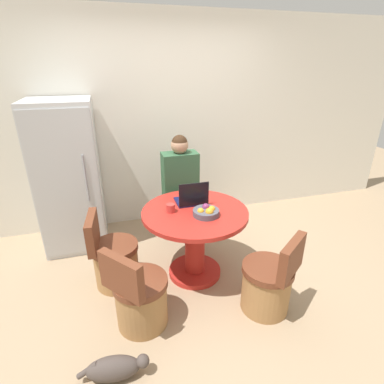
% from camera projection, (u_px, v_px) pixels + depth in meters
% --- Properties ---
extents(ground_plane, '(12.00, 12.00, 0.00)m').
position_uv_depth(ground_plane, '(204.00, 289.00, 2.90)').
color(ground_plane, '#9E8466').
extents(wall_back, '(7.00, 0.06, 2.60)m').
position_uv_depth(wall_back, '(165.00, 124.00, 3.81)').
color(wall_back, silver).
rests_on(wall_back, ground_plane).
extents(refrigerator, '(0.67, 0.69, 1.68)m').
position_uv_depth(refrigerator, '(69.00, 177.00, 3.35)').
color(refrigerator, silver).
rests_on(refrigerator, ground_plane).
extents(dining_table, '(1.01, 1.01, 0.73)m').
position_uv_depth(dining_table, '(195.00, 233.00, 2.93)').
color(dining_table, '#B2261E').
rests_on(dining_table, ground_plane).
extents(chair_left_side, '(0.45, 0.44, 0.76)m').
position_uv_depth(chair_left_side, '(114.00, 261.00, 2.89)').
color(chair_left_side, '#9E7042').
rests_on(chair_left_side, ground_plane).
extents(chair_near_right_corner, '(0.51, 0.51, 0.76)m').
position_uv_depth(chair_near_right_corner, '(268.00, 284.00, 2.58)').
color(chair_near_right_corner, '#9E7042').
rests_on(chair_near_right_corner, ground_plane).
extents(chair_near_left_corner, '(0.51, 0.51, 0.76)m').
position_uv_depth(chair_near_left_corner, '(140.00, 299.00, 2.42)').
color(chair_near_left_corner, '#9E7042').
rests_on(chair_near_left_corner, ground_plane).
extents(person_seated, '(0.40, 0.37, 1.30)m').
position_uv_depth(person_seated, '(179.00, 185.00, 3.49)').
color(person_seated, '#2D2D38').
rests_on(person_seated, ground_plane).
extents(laptop, '(0.30, 0.24, 0.25)m').
position_uv_depth(laptop, '(191.00, 199.00, 2.96)').
color(laptop, '#141947').
rests_on(laptop, dining_table).
extents(fruit_bowl, '(0.24, 0.24, 0.10)m').
position_uv_depth(fruit_bowl, '(206.00, 212.00, 2.73)').
color(fruit_bowl, '#4C4C56').
rests_on(fruit_bowl, dining_table).
extents(coffee_cup, '(0.08, 0.08, 0.08)m').
position_uv_depth(coffee_cup, '(171.00, 208.00, 2.80)').
color(coffee_cup, '#B2332D').
rests_on(coffee_cup, dining_table).
extents(cat, '(0.49, 0.20, 0.18)m').
position_uv_depth(cat, '(115.00, 368.00, 2.05)').
color(cat, '#473D38').
rests_on(cat, ground_plane).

